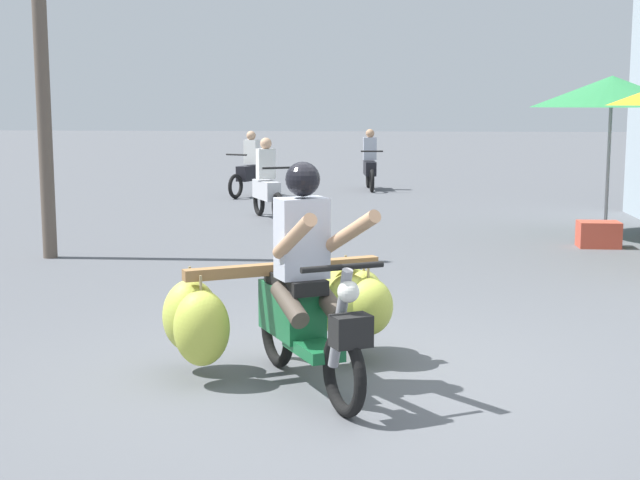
# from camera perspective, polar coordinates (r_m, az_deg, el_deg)

# --- Properties ---
(ground_plane) EXTENTS (120.00, 120.00, 0.00)m
(ground_plane) POSITION_cam_1_polar(r_m,az_deg,el_deg) (6.42, 1.75, -9.22)
(ground_plane) COLOR #56595E
(motorbike_main_loaded) EXTENTS (1.80, 2.03, 1.58)m
(motorbike_main_loaded) POSITION_cam_1_polar(r_m,az_deg,el_deg) (6.59, -1.21, -4.04)
(motorbike_main_loaded) COLOR black
(motorbike_main_loaded) RESTS_ON ground
(motorbike_distant_ahead_left) EXTENTS (0.77, 1.53, 1.40)m
(motorbike_distant_ahead_left) POSITION_cam_1_polar(r_m,az_deg,el_deg) (19.45, -4.41, 4.47)
(motorbike_distant_ahead_left) COLOR black
(motorbike_distant_ahead_left) RESTS_ON ground
(motorbike_distant_ahead_right) EXTENTS (0.83, 1.50, 1.40)m
(motorbike_distant_ahead_right) POSITION_cam_1_polar(r_m,az_deg,el_deg) (15.51, -3.40, 3.43)
(motorbike_distant_ahead_right) COLOR black
(motorbike_distant_ahead_right) RESTS_ON ground
(motorbike_distant_far_ahead) EXTENTS (0.50, 1.62, 1.40)m
(motorbike_distant_far_ahead) POSITION_cam_1_polar(r_m,az_deg,el_deg) (20.86, 3.18, 4.76)
(motorbike_distant_far_ahead) COLOR black
(motorbike_distant_far_ahead) RESTS_ON ground
(market_umbrella_near_shop) EXTENTS (2.36, 2.36, 2.38)m
(market_umbrella_near_shop) POSITION_cam_1_polar(r_m,az_deg,el_deg) (14.01, 18.03, 8.95)
(market_umbrella_near_shop) COLOR #99999E
(market_umbrella_near_shop) RESTS_ON ground
(produce_crate) EXTENTS (0.56, 0.40, 0.36)m
(produce_crate) POSITION_cam_1_polar(r_m,az_deg,el_deg) (13.02, 17.26, 0.34)
(produce_crate) COLOR #CC4C38
(produce_crate) RESTS_ON ground
(utility_pole) EXTENTS (0.18, 0.18, 6.42)m
(utility_pole) POSITION_cam_1_polar(r_m,az_deg,el_deg) (12.04, -17.41, 14.17)
(utility_pole) COLOR brown
(utility_pole) RESTS_ON ground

